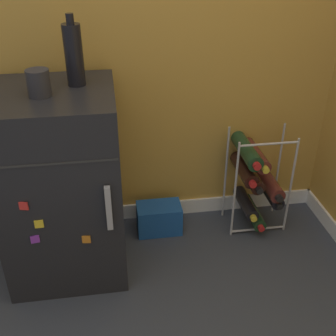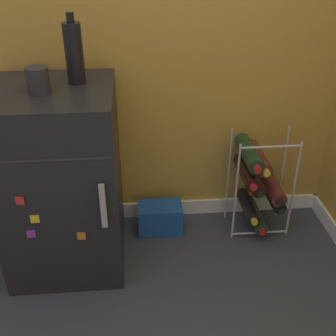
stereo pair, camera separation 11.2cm
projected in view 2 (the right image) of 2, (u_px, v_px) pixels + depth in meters
ground_plane at (161, 291)px, 1.98m from camera, size 14.00×14.00×0.00m
mini_fridge at (62, 181)px, 1.98m from camera, size 0.53×0.56×0.90m
wine_rack at (257, 182)px, 2.26m from camera, size 0.32×0.33×0.57m
soda_box at (160, 218)px, 2.34m from camera, size 0.24×0.15×0.16m
fridge_top_cup at (38, 80)px, 1.68m from camera, size 0.09×0.09×0.11m
fridge_top_bottle at (74, 53)px, 1.75m from camera, size 0.08×0.08×0.29m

